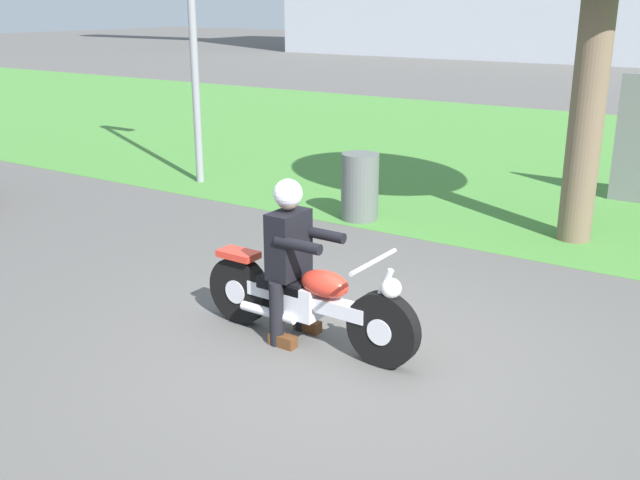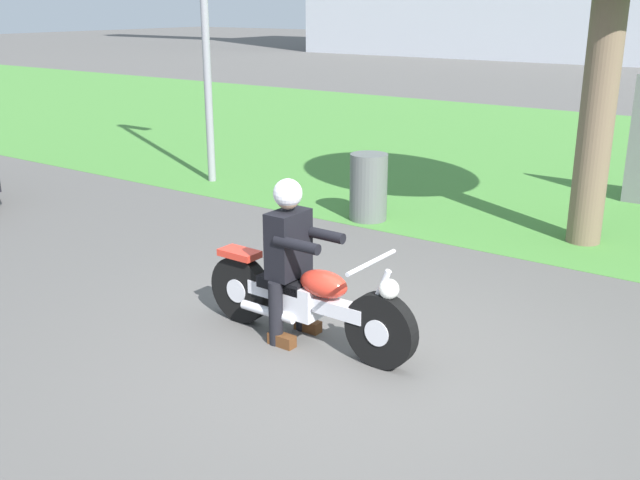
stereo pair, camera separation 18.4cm
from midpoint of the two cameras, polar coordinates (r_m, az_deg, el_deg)
The scene contains 5 objects.
ground at distance 6.02m, azimuth 2.98°, elevation -8.99°, with size 120.00×120.00×0.00m, color #565451.
grass_verge at distance 14.19m, azimuth 23.16°, elevation 5.50°, with size 60.00×12.00×0.01m, color #478438.
motorcycle_lead at distance 6.08m, azimuth -0.18°, elevation -4.71°, with size 2.07×0.66×0.86m.
rider_lead at distance 6.03m, azimuth -1.46°, elevation -0.60°, with size 0.55×0.48×1.38m.
trash_can at distance 9.58m, azimuth 4.35°, elevation 4.13°, with size 0.49×0.49×0.88m, color #595E5B.
Camera 2 is at (2.92, -4.50, 2.73)m, focal length 41.08 mm.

